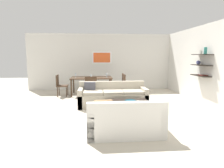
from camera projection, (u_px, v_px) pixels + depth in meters
ground_plane at (116, 108)px, 6.24m from camera, size 18.00×18.00×0.00m
back_wall_unit at (115, 62)px, 9.54m from camera, size 8.40×0.09×2.70m
right_wall_shelf_unit at (200, 65)px, 6.87m from camera, size 0.34×8.20×2.70m
sofa_beige at (112, 97)px, 6.52m from camera, size 2.24×0.90×0.78m
loveseat_white at (125, 121)px, 4.15m from camera, size 1.58×0.90×0.78m
coffee_table at (128, 110)px, 5.36m from camera, size 1.21×1.10×0.38m
decorative_bowl at (130, 101)px, 5.32m from camera, size 0.30×0.30×0.08m
candle_jar at (138, 102)px, 5.34m from camera, size 0.07×0.07×0.06m
dining_table at (91, 79)px, 8.28m from camera, size 1.73×0.96×0.75m
dining_chair_right_far at (120, 82)px, 8.62m from camera, size 0.44×0.44×0.88m
dining_chair_foot at (91, 86)px, 7.43m from camera, size 0.44×0.44×0.88m
dining_chair_left_near at (60, 84)px, 7.99m from camera, size 0.44×0.44×0.88m
dining_chair_right_near at (122, 83)px, 8.19m from camera, size 0.44×0.44×0.88m
wine_glass_right_near at (107, 74)px, 8.19m from camera, size 0.06×0.06×0.18m
wine_glass_foot at (91, 76)px, 7.84m from camera, size 0.07×0.07×0.17m
wine_glass_right_far at (107, 74)px, 8.42m from camera, size 0.07×0.07×0.17m
wine_glass_left_near at (76, 75)px, 8.08m from camera, size 0.06×0.06×0.18m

